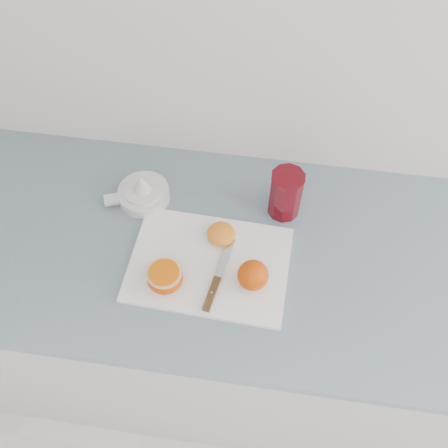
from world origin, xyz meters
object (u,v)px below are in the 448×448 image
object	(u,v)px
cutting_board	(209,264)
red_tumbler	(285,195)
counter	(226,319)
citrus_juicer	(143,193)
half_orange	(165,277)

from	to	relation	value
cutting_board	red_tumbler	xyz separation A→B (m)	(0.16, 0.19, 0.06)
counter	red_tumbler	world-z (taller)	red_tumbler
citrus_juicer	half_orange	bearing A→B (deg)	-65.09
citrus_juicer	red_tumbler	bearing A→B (deg)	2.48
counter	citrus_juicer	xyz separation A→B (m)	(-0.23, 0.11, 0.47)
counter	cutting_board	bearing A→B (deg)	-119.95
counter	red_tumbler	bearing A→B (deg)	45.66
half_orange	red_tumbler	size ratio (longest dim) A/B	0.60
half_orange	citrus_juicer	world-z (taller)	citrus_juicer
half_orange	citrus_juicer	bearing A→B (deg)	114.91
counter	cutting_board	world-z (taller)	cutting_board
half_orange	citrus_juicer	xyz separation A→B (m)	(-0.11, 0.24, -0.01)
counter	citrus_juicer	distance (m)	0.54
cutting_board	citrus_juicer	distance (m)	0.27
red_tumbler	cutting_board	bearing A→B (deg)	-130.46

